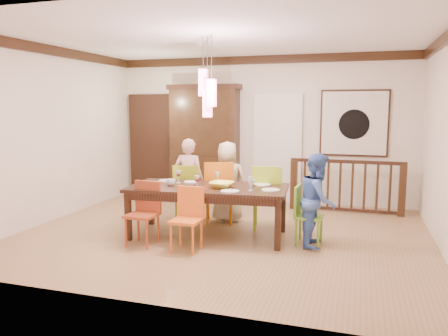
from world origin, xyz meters
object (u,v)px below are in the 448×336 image
(china_hutch, at_px, (205,142))
(person_far_left, at_px, (189,179))
(chair_end_right, at_px, (309,211))
(person_end_right, at_px, (318,200))
(dining_table, at_px, (208,191))
(balustrade, at_px, (346,185))
(chair_far_left, at_px, (188,188))
(person_far_mid, at_px, (227,182))

(china_hutch, bearing_deg, person_far_left, -79.33)
(chair_end_right, relative_size, person_far_left, 0.59)
(person_end_right, bearing_deg, person_far_left, 70.41)
(dining_table, height_order, balustrade, balustrade)
(chair_far_left, height_order, balustrade, balustrade)
(china_hutch, bearing_deg, person_far_mid, -58.59)
(chair_far_left, relative_size, balustrade, 0.47)
(china_hutch, relative_size, person_far_left, 1.70)
(person_far_left, relative_size, person_end_right, 1.08)
(balustrade, distance_m, person_far_left, 2.86)
(dining_table, relative_size, chair_far_left, 2.51)
(chair_far_left, xyz_separation_m, chair_end_right, (2.14, -0.78, -0.07))
(china_hutch, xyz_separation_m, person_end_right, (2.53, -2.45, -0.54))
(balustrade, xyz_separation_m, person_end_right, (-0.31, -2.11, 0.14))
(chair_far_left, distance_m, person_far_left, 0.15)
(china_hutch, bearing_deg, chair_far_left, -80.25)
(china_hutch, height_order, person_far_mid, china_hutch)
(chair_far_left, xyz_separation_m, balustrade, (2.56, 1.31, -0.04))
(chair_far_left, relative_size, person_far_left, 0.68)
(china_hutch, distance_m, person_far_left, 1.76)
(china_hutch, distance_m, person_far_mid, 1.93)
(person_far_mid, bearing_deg, chair_far_left, -6.76)
(chair_far_left, bearing_deg, person_end_right, 146.44)
(dining_table, xyz_separation_m, balustrade, (1.90, 2.14, -0.17))
(balustrade, bearing_deg, person_far_mid, -145.41)
(dining_table, distance_m, person_far_mid, 0.89)
(balustrade, distance_m, person_end_right, 2.13)
(chair_end_right, bearing_deg, balustrade, -8.40)
(chair_far_left, bearing_deg, china_hutch, -94.26)
(person_far_left, bearing_deg, china_hutch, -82.50)
(person_far_left, bearing_deg, person_far_mid, -177.12)
(balustrade, height_order, person_far_left, person_far_left)
(chair_end_right, height_order, person_far_left, person_far_left)
(balustrade, relative_size, person_far_left, 1.45)
(dining_table, relative_size, person_far_mid, 1.77)
(person_end_right, bearing_deg, china_hutch, 45.94)
(chair_end_right, distance_m, china_hutch, 3.51)
(balustrade, distance_m, person_far_mid, 2.25)
(china_hutch, height_order, balustrade, china_hutch)
(person_far_left, bearing_deg, chair_end_right, 156.64)
(dining_table, height_order, chair_far_left, chair_far_left)
(dining_table, xyz_separation_m, person_far_mid, (0.03, 0.89, -0.00))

